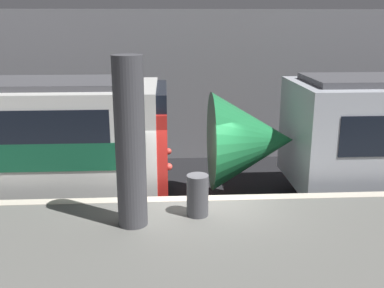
# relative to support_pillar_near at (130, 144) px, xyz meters

# --- Properties ---
(ground_plane) EXTENTS (120.00, 120.00, 0.00)m
(ground_plane) POSITION_rel_support_pillar_near_xyz_m (1.39, 1.34, -2.72)
(ground_plane) COLOR black
(platform) EXTENTS (40.00, 5.02, 1.11)m
(platform) POSITION_rel_support_pillar_near_xyz_m (1.39, -1.17, -2.17)
(platform) COLOR slate
(platform) RESTS_ON ground
(station_rear_barrier) EXTENTS (50.00, 0.15, 5.25)m
(station_rear_barrier) POSITION_rel_support_pillar_near_xyz_m (1.39, 7.76, -0.09)
(station_rear_barrier) COLOR gray
(station_rear_barrier) RESTS_ON ground
(support_pillar_near) EXTENTS (0.56, 0.56, 3.24)m
(support_pillar_near) POSITION_rel_support_pillar_near_xyz_m (0.00, 0.00, 0.00)
(support_pillar_near) COLOR #47474C
(support_pillar_near) RESTS_ON platform
(trash_bin) EXTENTS (0.44, 0.44, 0.85)m
(trash_bin) POSITION_rel_support_pillar_near_xyz_m (1.27, 0.34, -1.19)
(trash_bin) COLOR #4C4C51
(trash_bin) RESTS_ON platform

